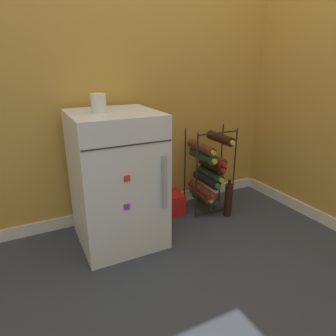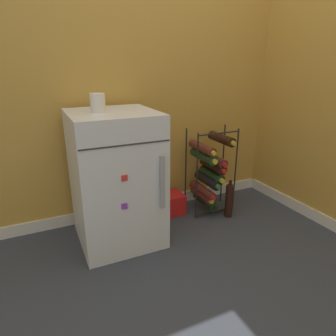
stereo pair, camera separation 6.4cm
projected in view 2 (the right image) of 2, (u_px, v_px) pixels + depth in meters
ground_plane at (200, 237)px, 2.14m from camera, size 14.00×14.00×0.00m
wall_back at (164, 54)px, 2.24m from camera, size 6.89×0.07×2.50m
mini_fridge at (116, 179)px, 1.99m from camera, size 0.54×0.57×0.89m
wine_rack at (209, 171)px, 2.42m from camera, size 0.37×0.33×0.70m
soda_box at (167, 204)px, 2.46m from camera, size 0.26×0.19×0.16m
fridge_top_cup at (98, 103)px, 1.79m from camera, size 0.09×0.09×0.11m
loose_bottle_floor at (229, 201)px, 2.38m from camera, size 0.06×0.06×0.31m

